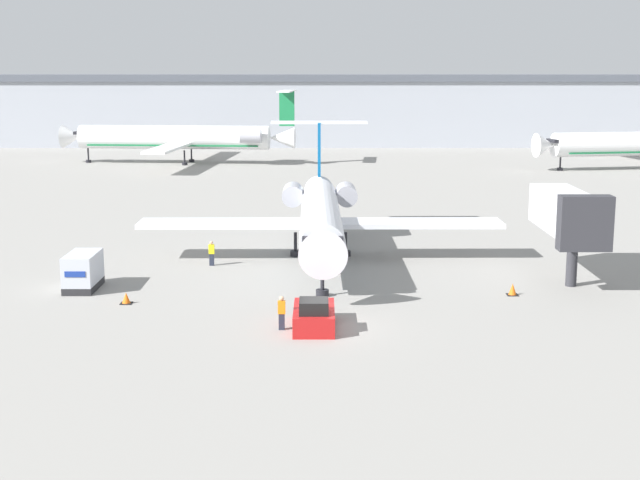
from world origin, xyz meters
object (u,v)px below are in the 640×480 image
(airplane_main, at_px, (318,215))
(airplane_parked_far_right, at_px, (178,137))
(worker_by_wing, at_px, (209,253))
(traffic_cone_left, at_px, (123,298))
(traffic_cone_right, at_px, (510,289))
(jet_bridge, at_px, (564,214))
(pushback_tug, at_px, (311,316))
(luggage_cart, at_px, (80,271))
(worker_near_tug, at_px, (279,312))

(airplane_main, relative_size, airplane_parked_far_right, 0.80)
(worker_by_wing, xyz_separation_m, traffic_cone_left, (-3.85, -10.45, -0.61))
(worker_by_wing, relative_size, traffic_cone_left, 2.55)
(traffic_cone_right, height_order, airplane_parked_far_right, airplane_parked_far_right)
(traffic_cone_right, relative_size, jet_bridge, 0.08)
(traffic_cone_left, bearing_deg, pushback_tug, -24.25)
(traffic_cone_right, height_order, jet_bridge, jet_bridge)
(luggage_cart, xyz_separation_m, traffic_cone_right, (26.88, -1.54, -0.81))
(airplane_main, distance_m, worker_by_wing, 8.48)
(worker_by_wing, xyz_separation_m, traffic_cone_right, (19.58, -8.43, -0.58))
(worker_by_wing, distance_m, airplane_parked_far_right, 70.93)
(traffic_cone_right, distance_m, airplane_parked_far_right, 84.66)
(worker_by_wing, bearing_deg, worker_near_tug, -70.41)
(pushback_tug, relative_size, traffic_cone_left, 6.42)
(airplane_main, height_order, traffic_cone_right, airplane_main)
(worker_by_wing, distance_m, traffic_cone_left, 11.15)
(worker_by_wing, height_order, jet_bridge, jet_bridge)
(worker_by_wing, relative_size, airplane_parked_far_right, 0.05)
(traffic_cone_left, xyz_separation_m, traffic_cone_right, (23.42, 2.01, 0.03))
(airplane_main, height_order, traffic_cone_left, airplane_main)
(traffic_cone_left, distance_m, traffic_cone_right, 23.51)
(pushback_tug, xyz_separation_m, worker_by_wing, (-7.37, 15.50, 0.27))
(traffic_cone_left, bearing_deg, luggage_cart, 134.24)
(airplane_main, bearing_deg, jet_bridge, -23.57)
(luggage_cart, relative_size, jet_bridge, 0.38)
(airplane_main, distance_m, pushback_tug, 18.30)
(worker_by_wing, bearing_deg, luggage_cart, -136.68)
(traffic_cone_right, xyz_separation_m, jet_bridge, (4.26, 4.02, 4.09))
(pushback_tug, relative_size, jet_bridge, 0.46)
(traffic_cone_left, xyz_separation_m, airplane_parked_far_right, (-8.97, 80.15, 3.53))
(luggage_cart, relative_size, airplane_parked_far_right, 0.10)
(traffic_cone_right, bearing_deg, luggage_cart, 176.72)
(airplane_main, xyz_separation_m, worker_by_wing, (-7.73, -2.62, -2.31))
(luggage_cart, bearing_deg, airplane_parked_far_right, 94.11)
(jet_bridge, bearing_deg, traffic_cone_right, -136.67)
(pushback_tug, bearing_deg, traffic_cone_right, 30.06)
(pushback_tug, height_order, worker_by_wing, pushback_tug)
(traffic_cone_left, bearing_deg, worker_by_wing, 69.79)
(traffic_cone_left, bearing_deg, jet_bridge, 12.30)
(airplane_main, xyz_separation_m, worker_near_tug, (-2.09, -18.47, -2.26))
(pushback_tug, height_order, luggage_cart, luggage_cart)
(airplane_main, relative_size, worker_near_tug, 15.08)
(luggage_cart, xyz_separation_m, traffic_cone_left, (3.46, -3.55, -0.84))
(traffic_cone_left, distance_m, jet_bridge, 28.63)
(traffic_cone_right, bearing_deg, worker_near_tug, -151.97)
(luggage_cart, distance_m, worker_by_wing, 10.05)
(worker_near_tug, relative_size, jet_bridge, 0.19)
(airplane_main, xyz_separation_m, pushback_tug, (-0.36, -18.12, -2.58))
(worker_near_tug, bearing_deg, airplane_parked_far_right, 102.17)
(traffic_cone_right, bearing_deg, worker_by_wing, 156.70)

